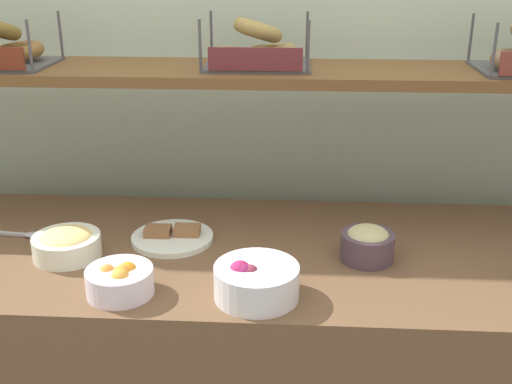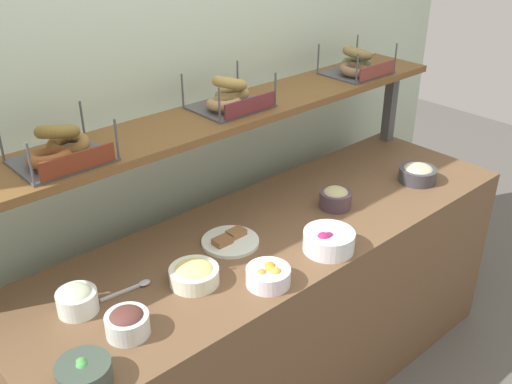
% 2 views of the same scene
% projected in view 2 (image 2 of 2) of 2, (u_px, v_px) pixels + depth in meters
% --- Properties ---
extents(ground_plane, '(8.00, 8.00, 0.00)m').
position_uv_depth(ground_plane, '(275.00, 383.00, 2.74)').
color(ground_plane, '#595651').
extents(back_wall, '(3.46, 0.06, 2.40)m').
position_uv_depth(back_wall, '(192.00, 110.00, 2.54)').
color(back_wall, beige).
rests_on(back_wall, ground_plane).
extents(deli_counter, '(2.26, 0.70, 0.85)m').
position_uv_depth(deli_counter, '(277.00, 311.00, 2.54)').
color(deli_counter, brown).
rests_on(deli_counter, ground_plane).
extents(shelf_riser_right, '(0.05, 0.05, 0.40)m').
position_uv_depth(shelf_riser_right, '(390.00, 104.00, 3.06)').
color(shelf_riser_right, '#4C4C51').
rests_on(shelf_riser_right, deli_counter).
extents(upper_shelf, '(2.22, 0.32, 0.03)m').
position_uv_depth(upper_shelf, '(233.00, 112.00, 2.32)').
color(upper_shelf, brown).
rests_on(upper_shelf, shelf_riser_left).
extents(bowl_egg_salad, '(0.17, 0.17, 0.07)m').
position_uv_depth(bowl_egg_salad, '(194.00, 274.00, 2.00)').
color(bowl_egg_salad, white).
rests_on(bowl_egg_salad, deli_counter).
extents(bowl_scallion_spread, '(0.13, 0.13, 0.09)m').
position_uv_depth(bowl_scallion_spread, '(77.00, 299.00, 1.86)').
color(bowl_scallion_spread, white).
rests_on(bowl_scallion_spread, deli_counter).
extents(bowl_veggie_mix, '(0.15, 0.15, 0.07)m').
position_uv_depth(bowl_veggie_mix, '(84.00, 373.00, 1.60)').
color(bowl_veggie_mix, '#404F44').
rests_on(bowl_veggie_mix, deli_counter).
extents(bowl_fruit_salad, '(0.15, 0.15, 0.07)m').
position_uv_depth(bowl_fruit_salad, '(269.00, 275.00, 1.99)').
color(bowl_fruit_salad, white).
rests_on(bowl_fruit_salad, deli_counter).
extents(bowl_tuna_salad, '(0.17, 0.17, 0.08)m').
position_uv_depth(bowl_tuna_salad, '(418.00, 173.00, 2.69)').
color(bowl_tuna_salad, '#3E3C43').
rests_on(bowl_tuna_salad, deli_counter).
extents(bowl_chocolate_spread, '(0.14, 0.14, 0.09)m').
position_uv_depth(bowl_chocolate_spread, '(127.00, 322.00, 1.77)').
color(bowl_chocolate_spread, white).
rests_on(bowl_chocolate_spread, deli_counter).
extents(bowl_hummus, '(0.14, 0.14, 0.09)m').
position_uv_depth(bowl_hummus, '(335.00, 198.00, 2.47)').
color(bowl_hummus, '#4E3C4A').
rests_on(bowl_hummus, deli_counter).
extents(bowl_beet_salad, '(0.19, 0.19, 0.09)m').
position_uv_depth(bowl_beet_salad, '(328.00, 241.00, 2.18)').
color(bowl_beet_salad, white).
rests_on(bowl_beet_salad, deli_counter).
extents(serving_plate_white, '(0.22, 0.22, 0.04)m').
position_uv_depth(serving_plate_white, '(230.00, 241.00, 2.23)').
color(serving_plate_white, white).
rests_on(serving_plate_white, deli_counter).
extents(serving_spoon_near_plate, '(0.18, 0.04, 0.01)m').
position_uv_depth(serving_spoon_near_plate, '(134.00, 287.00, 1.98)').
color(serving_spoon_near_plate, '#B7B7BC').
rests_on(serving_spoon_near_plate, deli_counter).
extents(bagel_basket_cinnamon_raisin, '(0.29, 0.26, 0.14)m').
position_uv_depth(bagel_basket_cinnamon_raisin, '(60.00, 148.00, 1.85)').
color(bagel_basket_cinnamon_raisin, '#4C4C51').
rests_on(bagel_basket_cinnamon_raisin, upper_shelf).
extents(bagel_basket_everything, '(0.29, 0.26, 0.14)m').
position_uv_depth(bagel_basket_everything, '(229.00, 97.00, 2.30)').
color(bagel_basket_everything, '#4C4C51').
rests_on(bagel_basket_everything, upper_shelf).
extents(bagel_basket_poppy, '(0.29, 0.25, 0.14)m').
position_uv_depth(bagel_basket_poppy, '(357.00, 64.00, 2.72)').
color(bagel_basket_poppy, '#4C4C51').
rests_on(bagel_basket_poppy, upper_shelf).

